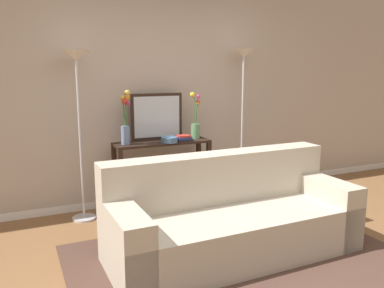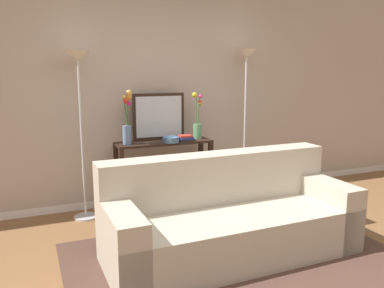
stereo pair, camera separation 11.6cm
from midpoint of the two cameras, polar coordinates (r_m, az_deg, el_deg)
The scene contains 13 objects.
ground_plane at distance 3.35m, azimuth 8.25°, elevation -18.89°, with size 16.00×16.00×0.02m, color brown.
back_wall at distance 4.93m, azimuth -4.70°, elevation 7.52°, with size 12.00×0.15×2.74m.
area_rug at distance 3.61m, azimuth 7.49°, elevation -16.27°, with size 2.86×1.89×0.01m.
couch at distance 3.61m, azimuth 6.29°, elevation -10.86°, with size 2.23×0.89×0.88m.
console_table at distance 4.72m, azimuth -3.32°, elevation -2.72°, with size 1.13×0.34×0.81m.
floor_lamp_left at distance 4.37m, azimuth -15.17°, elevation 7.70°, with size 0.28×0.28×1.83m.
floor_lamp_right at distance 5.06m, azimuth 8.41°, elevation 8.79°, with size 0.28×0.28×1.89m.
wall_mirror at distance 4.75m, azimuth -4.07°, elevation 3.96°, with size 0.64×0.02×0.55m.
vase_tall_flowers at distance 4.48m, azimuth -8.57°, elevation 3.12°, with size 0.12×0.11×0.61m.
vase_short_flowers at distance 4.82m, azimuth 1.54°, elevation 3.22°, with size 0.13×0.11×0.56m.
fruit_bowl at distance 4.59m, azimuth -2.33°, elevation 0.65°, with size 0.20×0.20×0.06m.
book_stack at distance 4.65m, azimuth -0.23°, elevation 0.82°, with size 0.20×0.14×0.07m.
book_row_under_console at distance 4.77m, azimuth -6.82°, elevation -8.76°, with size 0.31×0.17×0.13m.
Camera 2 is at (-1.49, -2.50, 1.63)m, focal length 37.11 mm.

